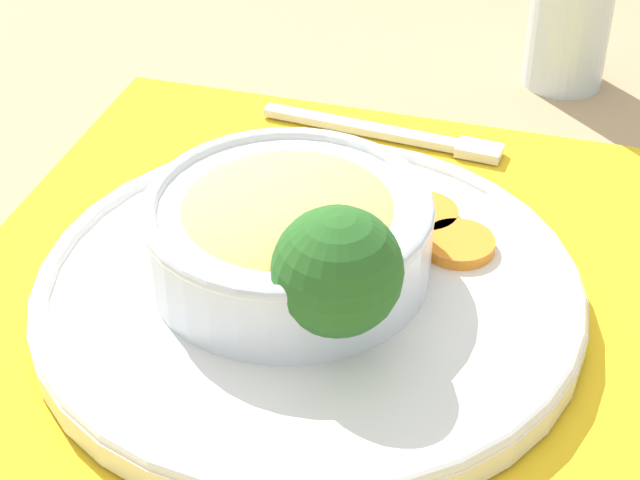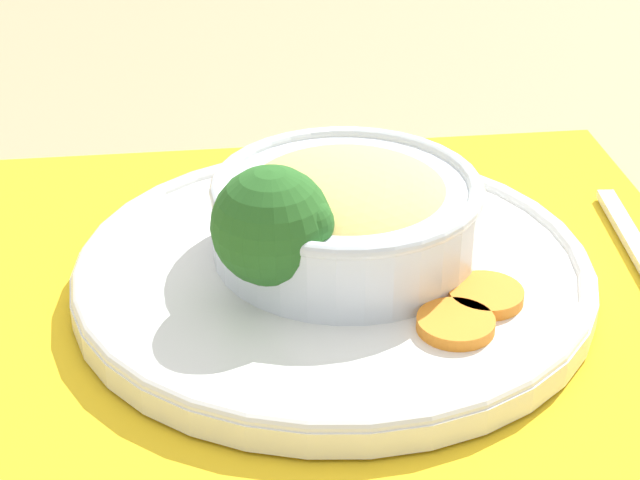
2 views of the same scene
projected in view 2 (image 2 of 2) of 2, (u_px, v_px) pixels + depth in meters
ground_plane at (333, 292)px, 0.67m from camera, size 4.00×4.00×0.00m
placemat at (333, 290)px, 0.67m from camera, size 0.49×0.44×0.00m
plate at (333, 271)px, 0.66m from camera, size 0.32×0.32×0.02m
bowl at (346, 210)px, 0.66m from camera, size 0.17×0.17×0.06m
broccoli_floret at (273, 226)px, 0.61m from camera, size 0.07×0.07×0.08m
carrot_slice_near at (456, 324)px, 0.60m from camera, size 0.04×0.04×0.01m
carrot_slice_middle at (486, 295)px, 0.62m from camera, size 0.04×0.04×0.01m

